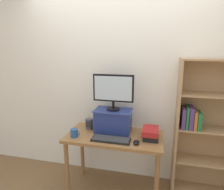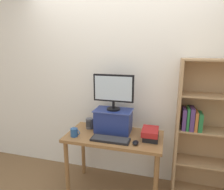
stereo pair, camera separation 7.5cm
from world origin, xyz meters
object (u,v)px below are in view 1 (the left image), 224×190
(computer_monitor, at_px, (113,90))
(desk_speaker, at_px, (89,124))
(riser_box, at_px, (113,120))
(coffee_mug, at_px, (74,133))
(book_stack, at_px, (151,133))
(computer_mouse, at_px, (136,142))
(keyboard, at_px, (111,139))
(desk, at_px, (114,143))
(bookshelf_unit, at_px, (212,128))

(computer_monitor, xyz_separation_m, desk_speaker, (-0.31, 0.01, -0.46))
(riser_box, xyz_separation_m, coffee_mug, (-0.40, -0.26, -0.10))
(riser_box, relative_size, book_stack, 1.83)
(computer_mouse, bearing_deg, book_stack, 49.54)
(computer_mouse, bearing_deg, keyboard, 177.19)
(computer_mouse, bearing_deg, desk_speaker, 156.63)
(desk, bearing_deg, riser_box, 109.64)
(book_stack, bearing_deg, desk, -179.20)
(computer_mouse, relative_size, desk_speaker, 0.79)
(bookshelf_unit, xyz_separation_m, computer_mouse, (-0.83, -0.44, -0.07))
(computer_mouse, height_order, desk_speaker, desk_speaker)
(desk_speaker, bearing_deg, desk, -17.84)
(computer_mouse, xyz_separation_m, desk_speaker, (-0.63, 0.27, 0.05))
(bookshelf_unit, bearing_deg, desk, -165.88)
(coffee_mug, relative_size, desk_speaker, 0.87)
(desk_speaker, bearing_deg, keyboard, -36.66)
(riser_box, relative_size, computer_monitor, 0.94)
(bookshelf_unit, bearing_deg, book_stack, -158.43)
(bookshelf_unit, height_order, coffee_mug, bookshelf_unit)
(desk_speaker, bearing_deg, book_stack, -7.95)
(bookshelf_unit, relative_size, desk_speaker, 12.53)
(bookshelf_unit, relative_size, computer_monitor, 3.41)
(keyboard, height_order, coffee_mug, coffee_mug)
(riser_box, distance_m, book_stack, 0.48)
(bookshelf_unit, distance_m, computer_mouse, 0.94)
(desk, bearing_deg, bookshelf_unit, 14.12)
(riser_box, bearing_deg, keyboard, -82.52)
(riser_box, distance_m, desk_speaker, 0.32)
(computer_mouse, height_order, book_stack, book_stack)
(bookshelf_unit, height_order, computer_mouse, bookshelf_unit)
(desk, height_order, desk_speaker, desk_speaker)
(computer_monitor, relative_size, keyboard, 1.12)
(coffee_mug, height_order, desk_speaker, desk_speaker)
(computer_monitor, distance_m, coffee_mug, 0.67)
(keyboard, xyz_separation_m, coffee_mug, (-0.43, -0.01, 0.04))
(bookshelf_unit, bearing_deg, coffee_mug, -164.29)
(keyboard, bearing_deg, book_stack, 19.60)
(desk, xyz_separation_m, riser_box, (-0.04, 0.11, 0.25))
(computer_mouse, relative_size, coffee_mug, 0.91)
(keyboard, xyz_separation_m, desk_speaker, (-0.35, 0.26, 0.05))
(coffee_mug, bearing_deg, riser_box, 33.58)
(riser_box, distance_m, computer_monitor, 0.38)
(coffee_mug, bearing_deg, desk, 19.64)
(desk, height_order, book_stack, book_stack)
(book_stack, distance_m, desk_speaker, 0.78)
(riser_box, height_order, computer_monitor, computer_monitor)
(riser_box, bearing_deg, coffee_mug, -146.42)
(computer_monitor, bearing_deg, desk_speaker, 178.76)
(computer_monitor, height_order, desk_speaker, computer_monitor)
(book_stack, bearing_deg, bookshelf_unit, 21.57)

